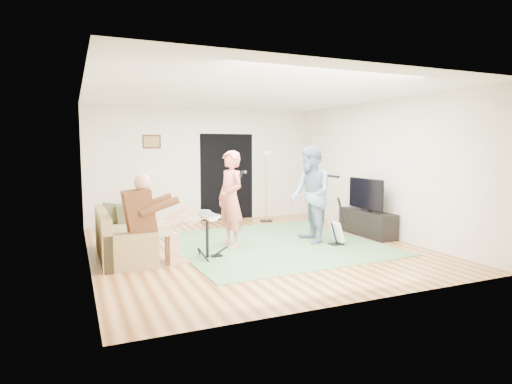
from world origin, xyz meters
The scene contains 19 objects.
floor centered at (0.00, 0.00, 0.00)m, with size 6.00×6.00×0.00m, color brown.
walls centered at (0.00, 0.00, 1.35)m, with size 5.50×6.00×2.70m, color silver, non-canonical shape.
ceiling centered at (0.00, 0.00, 2.70)m, with size 6.00×6.00×0.00m, color white.
window_blinds centered at (-2.74, 0.20, 1.55)m, with size 2.05×2.05×0.00m, color olive.
doorway centered at (0.55, 2.99, 1.05)m, with size 2.10×2.10×0.00m, color black.
picture_frame centered at (-1.25, 2.99, 1.90)m, with size 0.42×0.03×0.32m, color #3F2314.
area_rug centered at (0.42, 0.07, 0.01)m, with size 3.57×3.63×0.02m, color #50794A.
sofa centered at (-2.28, 0.21, 0.26)m, with size 0.78×1.89×0.77m.
drummer centered at (-1.87, -0.44, 0.54)m, with size 0.90×0.50×1.38m.
drum_kit centered at (-1.00, -0.44, 0.33)m, with size 0.41×0.73×0.75m.
singer centered at (-0.38, 0.17, 0.86)m, with size 0.63×0.41×1.72m, color #E06F61.
microphone centered at (-0.18, 0.17, 1.28)m, with size 0.06×0.06×0.24m, color black, non-canonical shape.
guitarist centered at (1.09, -0.11, 0.91)m, with size 0.88×0.69×1.81m, color #6F86A3.
guitar_held centered at (1.29, -0.11, 1.23)m, with size 0.12×0.60×0.26m, color silver, non-canonical shape.
guitar_spare centered at (1.43, -0.48, 0.25)m, with size 0.32×0.28×0.88m.
torchiere_lamp centered at (1.32, 2.33, 1.15)m, with size 0.30×0.30×1.68m.
dining_chair centered at (-1.67, 2.08, 0.32)m, with size 0.41×0.43×0.90m.
tv_cabinet centered at (2.50, 0.04, 0.25)m, with size 0.40×1.40×0.50m, color black.
television centered at (2.45, 0.04, 0.85)m, with size 0.06×1.01×0.61m, color black.
Camera 1 is at (-2.94, -6.90, 1.78)m, focal length 30.00 mm.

